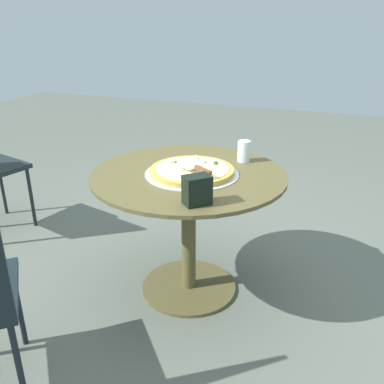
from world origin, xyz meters
The scene contains 6 objects.
ground_plane centered at (0.00, 0.00, 0.00)m, with size 10.00×10.00×0.00m, color #586055.
patio_table centered at (0.00, 0.00, 0.50)m, with size 0.97×0.97×0.68m.
pizza_on_tray centered at (-0.01, -0.02, 0.70)m, with size 0.46×0.46×0.05m.
pizza_server centered at (-0.06, -0.07, 0.74)m, with size 0.15×0.20×0.02m.
drinking_cup centered at (0.27, -0.21, 0.74)m, with size 0.07×0.07×0.11m, color silver.
napkin_dispenser centered at (-0.33, -0.17, 0.75)m, with size 0.11×0.07×0.12m, color black.
Camera 1 is at (-1.82, -0.70, 1.41)m, focal length 39.27 mm.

